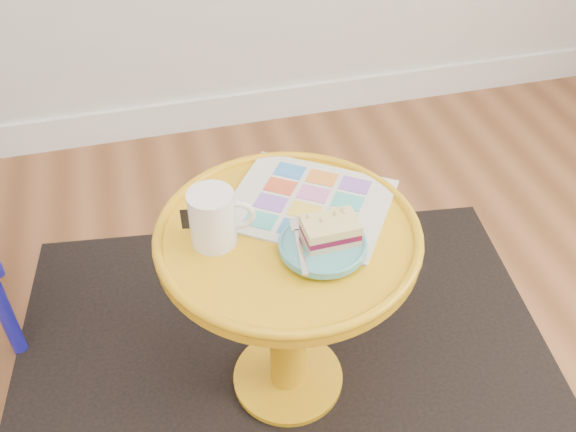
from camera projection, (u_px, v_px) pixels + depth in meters
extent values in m
cube|color=white|center=(100.00, 128.00, 2.23)|extent=(4.00, 0.02, 0.12)
cube|color=black|center=(288.00, 379.00, 1.52)|extent=(1.43, 1.26, 0.01)
cylinder|color=gold|center=(288.00, 378.00, 1.51)|extent=(0.26, 0.26, 0.02)
cylinder|color=gold|center=(288.00, 315.00, 1.36)|extent=(0.08, 0.08, 0.43)
cylinder|color=gold|center=(288.00, 237.00, 1.21)|extent=(0.50, 0.50, 0.03)
cube|color=silver|center=(309.00, 203.00, 1.26)|extent=(0.40, 0.38, 0.01)
cylinder|color=white|center=(212.00, 218.00, 1.15)|extent=(0.08, 0.08, 0.11)
torus|color=white|center=(238.00, 215.00, 1.15)|extent=(0.07, 0.02, 0.06)
cylinder|color=#D1B78C|center=(210.00, 197.00, 1.12)|extent=(0.08, 0.08, 0.01)
cylinder|color=#51A2AB|center=(322.00, 249.00, 1.16)|extent=(0.06, 0.06, 0.01)
cylinder|color=#51A2AB|center=(323.00, 245.00, 1.15)|extent=(0.16, 0.16, 0.01)
cube|color=#D3BC8C|center=(330.00, 237.00, 1.15)|extent=(0.10, 0.07, 0.01)
cube|color=maroon|center=(330.00, 231.00, 1.14)|extent=(0.10, 0.07, 0.01)
cube|color=#EADB8C|center=(331.00, 225.00, 1.13)|extent=(0.10, 0.07, 0.02)
cube|color=silver|center=(301.00, 252.00, 1.13)|extent=(0.03, 0.12, 0.00)
cube|color=silver|center=(295.00, 226.00, 1.18)|extent=(0.02, 0.03, 0.00)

